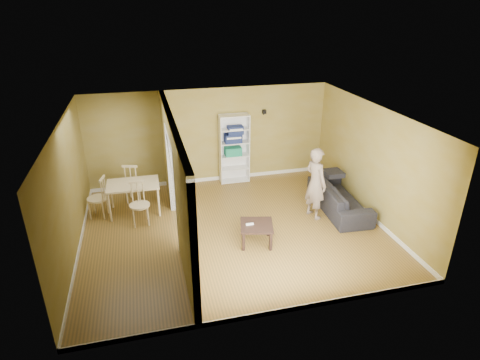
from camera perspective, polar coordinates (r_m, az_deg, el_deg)
name	(u,v)px	position (r m, az deg, el deg)	size (l,w,h in m)	color
room_shell	(233,176)	(8.40, -0.99, 0.56)	(6.50, 6.50, 6.50)	olive
partition	(176,182)	(8.24, -9.15, -0.26)	(0.22, 5.50, 2.60)	#96894D
wall_speaker	(264,112)	(11.04, 3.46, 9.66)	(0.10, 0.10, 0.10)	black
sofa	(340,194)	(9.94, 13.97, -1.89)	(0.94, 2.19, 0.83)	#2D2D31
person	(316,177)	(9.24, 10.75, 0.37)	(0.57, 0.73, 2.00)	slate
bookshelf	(234,148)	(11.02, -0.89, 4.52)	(0.80, 0.35, 1.91)	white
paper_box_teal	(233,151)	(10.99, -1.00, 4.12)	(0.45, 0.29, 0.23)	teal
paper_box_navy_b	(233,138)	(10.86, -1.01, 5.99)	(0.46, 0.30, 0.23)	navy
paper_box_navy_c	(235,131)	(10.81, -0.69, 7.03)	(0.42, 0.27, 0.21)	navy
coffee_table	(257,227)	(8.36, 2.37, -6.74)	(0.66, 0.66, 0.44)	black
game_controller	(250,224)	(8.30, 1.39, -6.29)	(0.16, 0.04, 0.03)	white
dining_table	(133,186)	(9.74, -14.97, -0.89)	(1.20, 0.80, 0.75)	#C0B685
chair_left	(97,197)	(9.84, -19.67, -2.34)	(0.46, 0.46, 1.01)	beige
chair_near	(139,204)	(9.26, -14.13, -3.33)	(0.46, 0.46, 1.00)	beige
chair_far	(134,182)	(10.36, -14.89, -0.23)	(0.48, 0.48, 1.05)	tan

